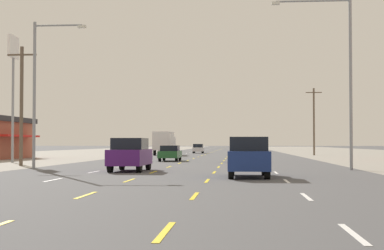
# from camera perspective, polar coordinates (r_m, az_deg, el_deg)

# --- Properties ---
(ground_plane) EXTENTS (572.00, 572.00, 0.00)m
(ground_plane) POSITION_cam_1_polar(r_m,az_deg,el_deg) (70.17, 1.98, -3.14)
(ground_plane) COLOR #4C4C4F
(lot_apron_left) EXTENTS (28.00, 440.00, 0.01)m
(lot_apron_left) POSITION_cam_1_polar(r_m,az_deg,el_deg) (75.45, -17.18, -2.96)
(lot_apron_left) COLOR gray
(lot_apron_left) RESTS_ON ground
(lane_markings) EXTENTS (10.64, 227.60, 0.01)m
(lane_markings) POSITION_cam_1_polar(r_m,az_deg,el_deg) (108.64, 2.89, -2.65)
(lane_markings) COLOR white
(lane_markings) RESTS_ON ground
(suv_inner_right_nearest) EXTENTS (1.98, 4.90, 1.98)m
(suv_inner_right_nearest) POSITION_cam_1_polar(r_m,az_deg,el_deg) (29.19, 5.51, -3.04)
(suv_inner_right_nearest) COLOR navy
(suv_inner_right_nearest) RESTS_ON ground
(suv_inner_left_near) EXTENTS (1.98, 4.90, 1.98)m
(suv_inner_left_near) POSITION_cam_1_polar(r_m,az_deg,el_deg) (35.42, -6.02, -2.82)
(suv_inner_left_near) COLOR #4C196B
(suv_inner_left_near) RESTS_ON ground
(sedan_inner_right_mid) EXTENTS (1.80, 4.50, 1.46)m
(sedan_inner_right_mid) POSITION_cam_1_polar(r_m,az_deg,el_deg) (51.86, 4.75, -2.78)
(sedan_inner_right_mid) COLOR black
(sedan_inner_right_mid) RESTS_ON ground
(sedan_inner_left_midfar) EXTENTS (1.80, 4.50, 1.46)m
(sedan_inner_left_midfar) POSITION_cam_1_polar(r_m,az_deg,el_deg) (54.97, -2.14, -2.73)
(sedan_inner_left_midfar) COLOR #235B2D
(sedan_inner_left_midfar) RESTS_ON ground
(box_truck_far_left_far) EXTENTS (2.40, 7.20, 3.23)m
(box_truck_far_left_far) POSITION_cam_1_polar(r_m,az_deg,el_deg) (81.71, -2.71, -1.66)
(box_truck_far_left_far) COLOR silver
(box_truck_far_left_far) RESTS_ON ground
(hatchback_inner_left_farther) EXTENTS (1.72, 3.90, 1.54)m
(hatchback_inner_left_farther) POSITION_cam_1_polar(r_m,az_deg,el_deg) (97.83, 0.61, -2.30)
(hatchback_inner_left_farther) COLOR silver
(hatchback_inner_left_farther) RESTS_ON ground
(hatchback_far_right_farthest) EXTENTS (1.72, 3.90, 1.54)m
(hatchback_far_right_farthest) POSITION_cam_1_polar(r_m,az_deg,el_deg) (117.82, 6.44, -2.20)
(hatchback_far_right_farthest) COLOR maroon
(hatchback_far_right_farthest) RESTS_ON ground
(hatchback_inner_right_distant_a) EXTENTS (1.72, 3.90, 1.54)m
(hatchback_inner_right_distant_a) POSITION_cam_1_polar(r_m,az_deg,el_deg) (122.46, 4.61, -2.18)
(hatchback_inner_right_distant_a) COLOR navy
(hatchback_inner_right_distant_a) RESTS_ON ground
(pole_sign_left_row_1) EXTENTS (0.24, 2.06, 10.99)m
(pole_sign_left_row_1) POSITION_cam_1_polar(r_m,az_deg,el_deg) (53.37, -16.97, 5.42)
(pole_sign_left_row_1) COLOR gray
(pole_sign_left_row_1) RESTS_ON ground
(streetlight_left_row_0) EXTENTS (3.51, 0.26, 9.62)m
(streetlight_left_row_0) POSITION_cam_1_polar(r_m,az_deg,el_deg) (39.64, -14.61, 3.82)
(streetlight_left_row_0) COLOR gray
(streetlight_left_row_0) RESTS_ON ground
(streetlight_right_row_0) EXTENTS (5.00, 0.26, 10.91)m
(streetlight_right_row_0) POSITION_cam_1_polar(r_m,az_deg,el_deg) (38.11, 14.39, 5.32)
(streetlight_right_row_0) COLOR gray
(streetlight_right_row_0) RESTS_ON ground
(utility_pole_left_row_0) EXTENTS (2.20, 0.26, 8.83)m
(utility_pole_left_row_0) POSITION_cam_1_polar(r_m,az_deg,el_deg) (45.17, -16.22, 2.02)
(utility_pole_left_row_0) COLOR brown
(utility_pole_left_row_0) RESTS_ON ground
(utility_pole_right_row_1) EXTENTS (2.20, 0.26, 9.28)m
(utility_pole_right_row_1) POSITION_cam_1_polar(r_m,az_deg,el_deg) (82.70, 11.75, 0.45)
(utility_pole_right_row_1) COLOR brown
(utility_pole_right_row_1) RESTS_ON ground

